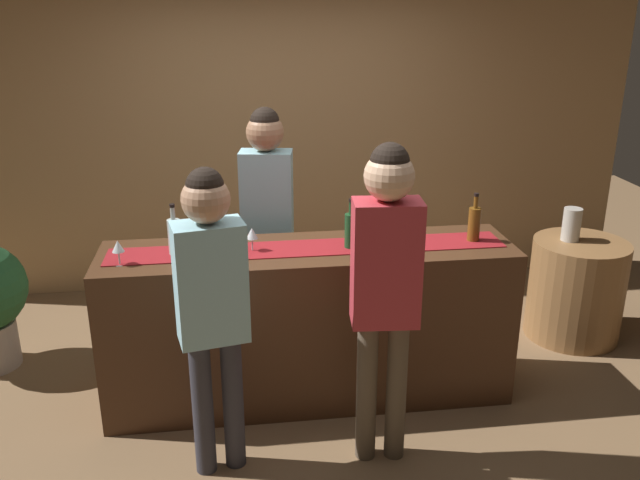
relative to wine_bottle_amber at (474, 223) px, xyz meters
name	(u,v)px	position (x,y,z in m)	size (l,w,h in m)	color
ground_plane	(310,393)	(-1.01, 0.01, -1.11)	(10.00, 10.00, 0.00)	brown
back_wall	(282,118)	(-1.01, 1.91, 0.34)	(6.00, 0.12, 2.90)	tan
bar_counter	(309,323)	(-1.01, 0.01, -0.61)	(2.47, 0.60, 0.99)	#472B19
counter_runner_cloth	(309,248)	(-1.01, 0.01, -0.11)	(2.35, 0.28, 0.01)	maroon
wine_bottle_amber	(474,223)	(0.00, 0.00, 0.00)	(0.07, 0.07, 0.30)	brown
wine_bottle_green	(351,230)	(-0.76, -0.02, 0.00)	(0.07, 0.07, 0.30)	#194723
wine_bottle_clear	(174,236)	(-1.78, 0.01, 0.00)	(0.07, 0.07, 0.30)	#B2C6C1
wine_glass_near_customer	(252,234)	(-1.34, 0.00, -0.01)	(0.07, 0.07, 0.14)	silver
wine_glass_mid_counter	(118,247)	(-2.08, -0.11, -0.01)	(0.07, 0.07, 0.14)	silver
bartender	(267,206)	(-1.22, 0.59, -0.02)	(0.37, 0.25, 1.74)	#26262B
customer_sipping	(386,273)	(-0.70, -0.66, -0.01)	(0.35, 0.25, 1.75)	brown
customer_browsing	(211,294)	(-1.57, -0.64, -0.08)	(0.37, 0.26, 1.66)	#33333D
round_side_table	(576,289)	(1.03, 0.54, -0.74)	(0.68, 0.68, 0.74)	olive
vase_on_side_table	(572,224)	(0.96, 0.59, -0.25)	(0.13, 0.13, 0.24)	#B7B2A8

